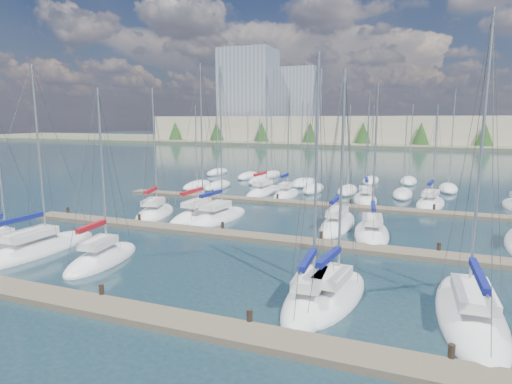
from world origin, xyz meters
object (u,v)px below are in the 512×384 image
(sailboat_i, at_px, (199,214))
(sailboat_j, at_px, (218,217))
(sailboat_h, at_px, (155,213))
(sailboat_b, at_px, (37,249))
(sailboat_d, at_px, (311,299))
(sailboat_e, at_px, (334,296))
(sailboat_c, at_px, (102,259))
(sailboat_f, at_px, (470,314))
(sailboat_q, at_px, (430,204))
(sailboat_o, at_px, (286,194))
(sailboat_p, at_px, (365,199))
(sailboat_n, at_px, (264,192))
(sailboat_l, at_px, (372,233))
(sailboat_k, at_px, (338,224))

(sailboat_i, relative_size, sailboat_j, 1.03)
(sailboat_h, relative_size, sailboat_b, 0.94)
(sailboat_d, height_order, sailboat_e, sailboat_d)
(sailboat_j, xyz_separation_m, sailboat_c, (-1.72, -13.22, 0.00))
(sailboat_h, distance_m, sailboat_f, 28.78)
(sailboat_q, relative_size, sailboat_e, 0.92)
(sailboat_c, bearing_deg, sailboat_f, -6.54)
(sailboat_f, distance_m, sailboat_o, 32.02)
(sailboat_f, distance_m, sailboat_b, 26.77)
(sailboat_d, bearing_deg, sailboat_h, 140.43)
(sailboat_e, distance_m, sailboat_b, 20.57)
(sailboat_h, xyz_separation_m, sailboat_c, (4.64, -12.62, 0.01))
(sailboat_j, bearing_deg, sailboat_i, 172.71)
(sailboat_j, bearing_deg, sailboat_p, 56.95)
(sailboat_d, height_order, sailboat_f, sailboat_f)
(sailboat_d, xyz_separation_m, sailboat_c, (-13.92, 1.20, -0.00))
(sailboat_n, xyz_separation_m, sailboat_c, (-0.84, -27.79, -0.01))
(sailboat_j, relative_size, sailboat_f, 0.99)
(sailboat_j, bearing_deg, sailboat_e, -39.80)
(sailboat_p, distance_m, sailboat_l, 14.61)
(sailboat_h, height_order, sailboat_o, sailboat_h)
(sailboat_h, xyz_separation_m, sailboat_l, (19.98, 0.06, -0.00))
(sailboat_d, bearing_deg, sailboat_k, 92.84)
(sailboat_d, bearing_deg, sailboat_e, 32.80)
(sailboat_p, distance_m, sailboat_n, 12.27)
(sailboat_h, relative_size, sailboat_d, 0.98)
(sailboat_i, bearing_deg, sailboat_c, -85.48)
(sailboat_q, distance_m, sailboat_b, 37.12)
(sailboat_d, distance_m, sailboat_e, 1.24)
(sailboat_p, xyz_separation_m, sailboat_b, (-18.73, -27.04, -0.02))
(sailboat_f, height_order, sailboat_p, sailboat_f)
(sailboat_e, relative_size, sailboat_c, 1.04)
(sailboat_n, relative_size, sailboat_o, 1.21)
(sailboat_i, height_order, sailboat_b, sailboat_i)
(sailboat_h, distance_m, sailboat_d, 23.14)
(sailboat_f, bearing_deg, sailboat_l, 112.17)
(sailboat_i, relative_size, sailboat_p, 1.14)
(sailboat_q, bearing_deg, sailboat_k, -112.38)
(sailboat_q, height_order, sailboat_p, sailboat_p)
(sailboat_c, bearing_deg, sailboat_d, -10.97)
(sailboat_k, bearing_deg, sailboat_c, -128.96)
(sailboat_h, xyz_separation_m, sailboat_j, (6.36, 0.60, 0.00))
(sailboat_j, height_order, sailboat_f, sailboat_f)
(sailboat_e, distance_m, sailboat_c, 14.93)
(sailboat_j, distance_m, sailboat_f, 23.60)
(sailboat_i, height_order, sailboat_e, sailboat_i)
(sailboat_j, xyz_separation_m, sailboat_e, (13.21, -13.70, 0.00))
(sailboat_h, height_order, sailboat_k, sailboat_k)
(sailboat_h, relative_size, sailboat_l, 1.01)
(sailboat_b, bearing_deg, sailboat_h, 87.10)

